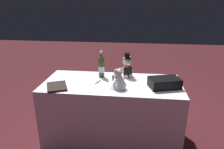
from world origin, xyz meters
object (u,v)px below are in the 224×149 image
object	(u,v)px
champagne_bottle	(101,66)
signing_pen	(98,82)
guestbook	(57,87)
teddy_bear_bride	(119,80)
gift_case_black	(164,83)
teddy_bear_groom	(127,67)

from	to	relation	value
champagne_bottle	signing_pen	size ratio (longest dim) A/B	2.61
signing_pen	guestbook	size ratio (longest dim) A/B	0.47
guestbook	teddy_bear_bride	bearing A→B (deg)	-19.41
champagne_bottle	gift_case_black	size ratio (longest dim) A/B	0.89
champagne_bottle	guestbook	size ratio (longest dim) A/B	1.24
teddy_bear_bride	guestbook	distance (m)	0.68
teddy_bear_groom	teddy_bear_bride	xyz separation A→B (m)	(-0.07, -0.37, -0.03)
teddy_bear_groom	champagne_bottle	world-z (taller)	champagne_bottle
teddy_bear_bride	champagne_bottle	distance (m)	0.41
teddy_bear_bride	champagne_bottle	world-z (taller)	champagne_bottle
teddy_bear_groom	signing_pen	size ratio (longest dim) A/B	2.38
champagne_bottle	signing_pen	bearing A→B (deg)	-93.74
teddy_bear_groom	teddy_bear_bride	world-z (taller)	teddy_bear_groom
teddy_bear_bride	teddy_bear_groom	bearing A→B (deg)	79.25
teddy_bear_groom	guestbook	xyz separation A→B (m)	(-0.74, -0.43, -0.11)
teddy_bear_groom	teddy_bear_bride	bearing A→B (deg)	-100.75
champagne_bottle	signing_pen	xyz separation A→B (m)	(-0.01, -0.18, -0.13)
teddy_bear_groom	champagne_bottle	bearing A→B (deg)	-171.58
teddy_bear_groom	gift_case_black	size ratio (longest dim) A/B	0.81
teddy_bear_groom	signing_pen	bearing A→B (deg)	-144.85
champagne_bottle	guestbook	xyz separation A→B (m)	(-0.43, -0.38, -0.13)
teddy_bear_groom	teddy_bear_bride	size ratio (longest dim) A/B	1.34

